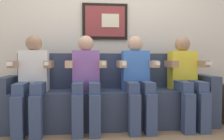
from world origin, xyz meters
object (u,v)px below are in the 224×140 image
object	(u,v)px
person_leftmost	(32,79)
person_right_center	(137,78)
person_rightmost	(186,77)
couch	(110,100)
person_left_center	(86,78)

from	to	relation	value
person_leftmost	person_right_center	distance (m)	1.21
person_right_center	person_rightmost	world-z (taller)	same
couch	person_right_center	distance (m)	0.45
couch	person_left_center	world-z (taller)	person_left_center
person_right_center	person_rightmost	bearing A→B (deg)	0.04
person_leftmost	person_left_center	size ratio (longest dim) A/B	1.00
person_left_center	person_right_center	xyz separation A→B (m)	(0.61, -0.00, 0.00)
person_leftmost	person_left_center	xyz separation A→B (m)	(0.61, 0.00, -0.00)
person_right_center	person_rightmost	distance (m)	0.61
person_leftmost	person_rightmost	bearing A→B (deg)	0.01
person_left_center	person_rightmost	world-z (taller)	same
person_leftmost	person_left_center	bearing A→B (deg)	0.04
couch	person_left_center	distance (m)	0.45
couch	person_right_center	world-z (taller)	person_right_center
couch	person_rightmost	size ratio (longest dim) A/B	2.32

